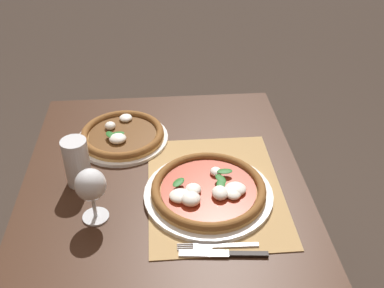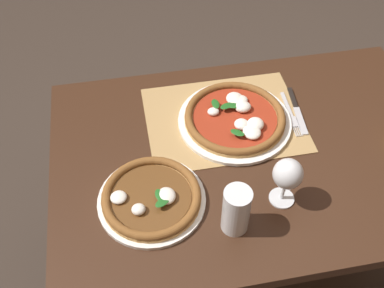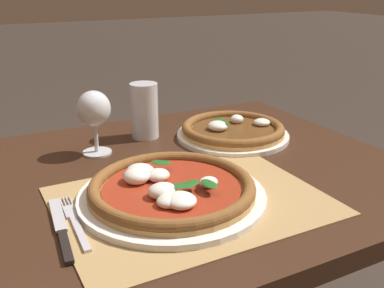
{
  "view_description": "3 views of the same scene",
  "coord_description": "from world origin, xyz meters",
  "px_view_note": "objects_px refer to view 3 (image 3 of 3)",
  "views": [
    {
      "loc": [
        -0.9,
        0.0,
        1.58
      ],
      "look_at": [
        0.24,
        -0.09,
        0.78
      ],
      "focal_mm": 42.0,
      "sensor_mm": 36.0,
      "label": 1
    },
    {
      "loc": [
        0.35,
        0.83,
        1.77
      ],
      "look_at": [
        0.19,
        -0.01,
        0.79
      ],
      "focal_mm": 42.0,
      "sensor_mm": 36.0,
      "label": 2
    },
    {
      "loc": [
        -0.29,
        -0.82,
        1.14
      ],
      "look_at": [
        0.16,
        0.03,
        0.78
      ],
      "focal_mm": 42.0,
      "sensor_mm": 36.0,
      "label": 3
    }
  ],
  "objects_px": {
    "pizza_near": "(171,190)",
    "knife": "(61,228)",
    "wine_glass": "(94,111)",
    "pizza_far": "(233,131)",
    "fork": "(75,221)",
    "pint_glass": "(144,112)"
  },
  "relations": [
    {
      "from": "pizza_near",
      "to": "pint_glass",
      "type": "xyz_separation_m",
      "value": [
        0.09,
        0.36,
        0.05
      ]
    },
    {
      "from": "pizza_far",
      "to": "pint_glass",
      "type": "relative_size",
      "value": 2.04
    },
    {
      "from": "pizza_far",
      "to": "knife",
      "type": "relative_size",
      "value": 1.37
    },
    {
      "from": "fork",
      "to": "pizza_far",
      "type": "bearing_deg",
      "value": 27.49
    },
    {
      "from": "pizza_near",
      "to": "fork",
      "type": "height_order",
      "value": "pizza_near"
    },
    {
      "from": "pint_glass",
      "to": "knife",
      "type": "bearing_deg",
      "value": -129.03
    },
    {
      "from": "pizza_far",
      "to": "wine_glass",
      "type": "height_order",
      "value": "wine_glass"
    },
    {
      "from": "pizza_far",
      "to": "fork",
      "type": "distance_m",
      "value": 0.54
    },
    {
      "from": "pizza_far",
      "to": "wine_glass",
      "type": "relative_size",
      "value": 1.91
    },
    {
      "from": "pizza_near",
      "to": "wine_glass",
      "type": "xyz_separation_m",
      "value": [
        -0.06,
        0.3,
        0.08
      ]
    },
    {
      "from": "pizza_far",
      "to": "wine_glass",
      "type": "bearing_deg",
      "value": 171.11
    },
    {
      "from": "pizza_far",
      "to": "fork",
      "type": "relative_size",
      "value": 1.48
    },
    {
      "from": "wine_glass",
      "to": "fork",
      "type": "relative_size",
      "value": 0.77
    },
    {
      "from": "pizza_near",
      "to": "pint_glass",
      "type": "bearing_deg",
      "value": 75.53
    },
    {
      "from": "knife",
      "to": "wine_glass",
      "type": "bearing_deg",
      "value": 63.91
    },
    {
      "from": "wine_glass",
      "to": "pint_glass",
      "type": "height_order",
      "value": "wine_glass"
    },
    {
      "from": "pizza_near",
      "to": "fork",
      "type": "bearing_deg",
      "value": -179.53
    },
    {
      "from": "pizza_near",
      "to": "pizza_far",
      "type": "relative_size",
      "value": 1.21
    },
    {
      "from": "pint_glass",
      "to": "knife",
      "type": "relative_size",
      "value": 0.67
    },
    {
      "from": "pizza_far",
      "to": "fork",
      "type": "xyz_separation_m",
      "value": [
        -0.48,
        -0.25,
        -0.01
      ]
    },
    {
      "from": "knife",
      "to": "pint_glass",
      "type": "bearing_deg",
      "value": 50.97
    },
    {
      "from": "pizza_near",
      "to": "knife",
      "type": "distance_m",
      "value": 0.21
    }
  ]
}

